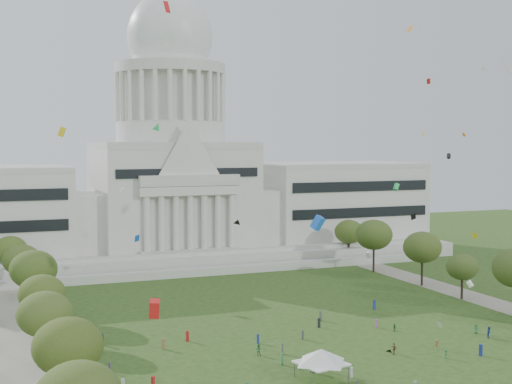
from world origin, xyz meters
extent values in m
plane|color=#284517|center=(0.00, 0.00, 0.00)|extent=(400.00, 400.00, 0.00)
cube|color=#B8B6AC|center=(0.00, 115.00, 2.00)|extent=(160.00, 60.00, 4.00)
cube|color=#B8B6AC|center=(0.00, 82.00, 1.00)|extent=(130.00, 3.00, 2.00)
cube|color=#B8B6AC|center=(0.00, 90.00, 2.50)|extent=(140.00, 3.00, 5.00)
cube|color=beige|center=(55.00, 114.00, 15.00)|extent=(50.00, 34.00, 22.00)
cube|color=beige|center=(-27.00, 112.00, 12.00)|extent=(12.00, 26.00, 16.00)
cube|color=beige|center=(27.00, 112.00, 12.00)|extent=(12.00, 26.00, 16.00)
cube|color=beige|center=(0.00, 114.00, 18.00)|extent=(44.00, 38.00, 28.00)
cube|color=beige|center=(0.00, 94.00, 21.20)|extent=(28.00, 3.00, 2.40)
cube|color=black|center=(55.00, 96.80, 17.00)|extent=(46.00, 0.40, 11.00)
cylinder|color=beige|center=(0.00, 114.00, 37.40)|extent=(32.00, 32.00, 6.00)
cylinder|color=beige|center=(0.00, 114.00, 47.40)|extent=(28.00, 28.00, 14.00)
cylinder|color=#B8B6AC|center=(0.00, 114.00, 55.90)|extent=(32.40, 32.40, 3.00)
cylinder|color=beige|center=(0.00, 114.00, 61.40)|extent=(22.00, 22.00, 8.00)
ellipsoid|color=silver|center=(0.00, 114.00, 65.40)|extent=(25.00, 25.00, 26.20)
cube|color=gray|center=(-48.00, 30.00, 0.02)|extent=(8.00, 160.00, 0.04)
cube|color=gray|center=(48.00, 30.00, 0.02)|extent=(8.00, 160.00, 0.04)
ellipsoid|color=#374714|center=(-44.07, -2.96, 8.97)|extent=(8.86, 8.86, 7.25)
cylinder|color=black|center=(-45.04, 17.30, 2.73)|extent=(0.56, 0.56, 5.47)
ellipsoid|color=#40511F|center=(-45.04, 17.30, 8.53)|extent=(8.42, 8.42, 6.89)
cylinder|color=black|center=(-44.09, 33.92, 2.64)|extent=(0.56, 0.56, 5.27)
ellipsoid|color=#3B4D18|center=(-44.09, 33.92, 8.23)|extent=(8.12, 8.12, 6.65)
cylinder|color=black|center=(44.40, 34.48, 2.28)|extent=(0.56, 0.56, 4.56)
ellipsoid|color=#33481B|center=(44.40, 34.48, 7.11)|extent=(7.01, 7.01, 5.74)
cylinder|color=black|center=(-44.08, 52.42, 3.02)|extent=(0.56, 0.56, 6.03)
ellipsoid|color=#324716|center=(-44.08, 52.42, 9.41)|extent=(9.29, 9.29, 7.60)
cylinder|color=black|center=(44.76, 50.04, 2.98)|extent=(0.56, 0.56, 5.97)
ellipsoid|color=#364919|center=(44.76, 50.04, 9.31)|extent=(9.19, 9.19, 7.52)
cylinder|color=black|center=(-45.22, 71.01, 2.70)|extent=(0.56, 0.56, 5.41)
ellipsoid|color=#364B19|center=(-45.22, 71.01, 8.44)|extent=(8.33, 8.33, 6.81)
cylinder|color=black|center=(43.49, 70.19, 3.19)|extent=(0.56, 0.56, 6.37)
ellipsoid|color=#324918|center=(43.49, 70.19, 9.94)|extent=(9.82, 9.82, 8.03)
cylinder|color=black|center=(-46.87, 89.14, 2.66)|extent=(0.56, 0.56, 5.32)
ellipsoid|color=#385117|center=(-46.87, 89.14, 8.29)|extent=(8.19, 8.19, 6.70)
cylinder|color=black|center=(45.96, 88.13, 2.73)|extent=(0.56, 0.56, 5.47)
ellipsoid|color=#354D16|center=(45.96, 88.13, 8.53)|extent=(8.42, 8.42, 6.89)
cylinder|color=#4C4C4C|center=(-11.59, -5.49, 1.28)|extent=(0.12, 0.12, 2.57)
cylinder|color=#4C4C4C|center=(-5.84, -5.49, 1.28)|extent=(0.12, 0.12, 2.57)
cylinder|color=#4C4C4C|center=(-11.59, 0.25, 1.28)|extent=(0.12, 0.12, 2.57)
cylinder|color=#4C4C4C|center=(-5.84, 0.25, 1.28)|extent=(0.12, 0.12, 2.57)
cube|color=white|center=(-8.72, -2.62, 2.67)|extent=(7.32, 7.32, 0.21)
pyramid|color=white|center=(-8.72, -2.62, 3.80)|extent=(10.25, 10.25, 2.05)
imported|color=#33723F|center=(28.77, 10.20, 0.85)|extent=(0.98, 0.84, 1.70)
imported|color=navy|center=(29.05, 6.97, 0.99)|extent=(1.10, 1.10, 1.98)
imported|color=olive|center=(16.33, 4.58, 0.87)|extent=(1.13, 1.24, 1.73)
imported|color=olive|center=(8.20, 4.86, 0.94)|extent=(0.70, 1.15, 1.87)
imported|color=#26262B|center=(-8.24, 1.30, 0.86)|extent=(1.54, 1.61, 1.72)
imported|color=#33723F|center=(-12.51, 12.29, 0.95)|extent=(1.06, 0.86, 1.90)
imported|color=#33723F|center=(14.69, -0.17, 0.76)|extent=(1.11, 0.93, 1.52)
imported|color=#33723F|center=(16.03, 16.92, 0.73)|extent=(0.65, 0.93, 1.45)
cube|color=#B21E1E|center=(-32.00, 2.81, 0.96)|extent=(0.59, 0.57, 1.91)
cube|color=silver|center=(-3.82, -2.76, 0.76)|extent=(0.47, 0.42, 1.52)
cube|color=navy|center=(21.48, 33.07, 0.95)|extent=(0.52, 0.33, 1.90)
cube|color=#4C4C51|center=(-36.25, 12.62, 0.76)|extent=(0.43, 0.48, 1.53)
cube|color=olive|center=(-36.29, 22.43, 0.79)|extent=(0.41, 0.49, 1.58)
cube|color=#B21E1E|center=(-20.87, 24.36, 0.90)|extent=(0.56, 0.53, 1.80)
cube|color=olive|center=(-40.70, 24.09, 0.81)|extent=(0.43, 0.50, 1.61)
cube|color=#26262B|center=(-7.66, 5.06, 0.81)|extent=(0.41, 0.50, 1.62)
cube|color=#4C4C51|center=(6.95, 28.81, 0.93)|extent=(0.52, 0.35, 1.85)
cube|color=#994C8C|center=(14.21, 20.15, 0.84)|extent=(0.36, 0.49, 1.68)
cube|color=navy|center=(20.66, -1.15, 0.96)|extent=(0.55, 0.60, 1.92)
cube|color=navy|center=(-10.00, 18.70, 0.80)|extent=(0.50, 0.47, 1.61)
cube|color=silver|center=(-3.99, 4.06, 0.92)|extent=(0.55, 0.43, 1.83)
cube|color=#4C4C51|center=(-8.65, 11.49, 0.92)|extent=(0.41, 0.54, 1.84)
cube|color=#4C4C51|center=(-1.88, 18.00, 0.84)|extent=(0.50, 0.51, 1.68)
cube|color=#26262B|center=(4.39, 24.24, 0.89)|extent=(0.51, 0.55, 1.77)
cube|color=#33723F|center=(-10.94, 6.36, 0.91)|extent=(0.38, 0.53, 1.81)
cube|color=silver|center=(-35.92, 4.23, 0.80)|extent=(0.50, 0.45, 1.59)
cube|color=olive|center=(-25.91, 21.34, 0.89)|extent=(0.55, 0.49, 1.78)
cube|color=#26262B|center=(-34.90, 27.38, 0.96)|extent=(0.42, 0.57, 1.93)
camera|label=1|loc=(-54.17, -92.36, 34.21)|focal=50.00mm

